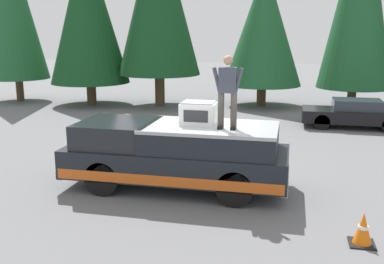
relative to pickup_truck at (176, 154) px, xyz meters
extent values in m
plane|color=slate|center=(0.47, -0.71, -0.87)|extent=(90.00, 90.00, 0.00)
cube|color=black|center=(0.00, 0.01, -0.17)|extent=(2.00, 5.50, 0.70)
cube|color=#CC5619|center=(0.00, 0.01, -0.37)|extent=(2.01, 5.39, 0.24)
cube|color=black|center=(0.00, 1.52, 0.48)|extent=(1.84, 1.87, 0.60)
cube|color=black|center=(0.00, -0.87, 0.44)|extent=(1.92, 3.19, 0.52)
cube|color=#A8AAAF|center=(0.00, -0.87, 0.74)|extent=(1.94, 3.19, 0.08)
cube|color=#232326|center=(0.00, 2.70, -0.44)|extent=(1.96, 0.16, 0.20)
cube|color=#B2B5BA|center=(0.00, -2.68, -0.44)|extent=(1.96, 0.16, 0.20)
cylinder|color=black|center=(-0.85, 1.60, -0.45)|extent=(0.30, 0.84, 0.84)
cylinder|color=black|center=(0.85, 1.60, -0.45)|extent=(0.30, 0.84, 0.84)
cylinder|color=black|center=(-0.85, -1.59, -0.45)|extent=(0.30, 0.84, 0.84)
cylinder|color=black|center=(0.85, -1.59, -0.45)|extent=(0.30, 0.84, 0.84)
cube|color=silver|center=(0.08, -0.55, 1.04)|extent=(0.64, 0.84, 0.52)
cube|color=#2D2D30|center=(-0.25, -0.55, 1.04)|extent=(0.01, 0.59, 0.29)
cube|color=#99999E|center=(0.08, -0.55, 1.32)|extent=(0.58, 0.76, 0.04)
cylinder|color=#423D38|center=(-0.25, -1.45, 1.20)|extent=(0.15, 0.15, 0.84)
cube|color=black|center=(-0.29, -1.45, 0.82)|extent=(0.26, 0.11, 0.08)
cylinder|color=#423D38|center=(-0.25, -1.15, 1.20)|extent=(0.15, 0.15, 0.84)
cube|color=black|center=(-0.29, -1.15, 0.82)|extent=(0.26, 0.11, 0.08)
cube|color=#474C5B|center=(-0.25, -1.30, 1.91)|extent=(0.24, 0.40, 0.58)
sphere|color=tan|center=(-0.25, -1.30, 2.36)|extent=(0.22, 0.22, 0.22)
cylinder|color=#474C5B|center=(-0.28, -1.54, 1.91)|extent=(0.09, 0.23, 0.58)
cylinder|color=#474C5B|center=(-0.28, -1.05, 1.91)|extent=(0.09, 0.23, 0.58)
cube|color=black|center=(8.53, -5.25, -0.38)|extent=(1.64, 4.10, 0.50)
cube|color=#282D38|center=(8.53, -5.35, 0.08)|extent=(1.31, 1.89, 0.42)
cylinder|color=black|center=(7.81, -3.98, -0.56)|extent=(0.20, 0.62, 0.62)
cylinder|color=black|center=(9.25, -3.98, -0.56)|extent=(0.20, 0.62, 0.62)
cylinder|color=black|center=(9.25, -6.53, -0.56)|extent=(0.20, 0.62, 0.62)
cube|color=black|center=(-2.18, -4.14, -0.86)|extent=(0.47, 0.47, 0.03)
cone|color=orange|center=(-2.18, -4.14, -0.56)|extent=(0.36, 0.36, 0.62)
cylinder|color=white|center=(-2.18, -4.14, -0.53)|extent=(0.19, 0.19, 0.06)
cylinder|color=#4C3826|center=(12.88, -5.67, -0.31)|extent=(0.43, 0.43, 1.12)
cylinder|color=#4C3826|center=(13.22, -1.18, -0.32)|extent=(0.48, 0.48, 1.10)
cone|color=#1E562D|center=(13.22, -1.18, 3.26)|extent=(4.03, 4.03, 6.06)
cylinder|color=#4C3826|center=(12.02, 4.06, -0.04)|extent=(0.51, 0.51, 1.66)
cylinder|color=#4C3826|center=(11.63, 7.79, -0.29)|extent=(0.50, 0.50, 1.18)
cone|color=#14421E|center=(11.63, 7.79, 4.03)|extent=(4.15, 4.15, 7.46)
cylinder|color=#4C3826|center=(11.79, 12.23, -0.24)|extent=(0.41, 0.41, 1.27)
cone|color=#1E562D|center=(11.79, 12.23, 4.27)|extent=(3.41, 3.41, 7.75)
camera|label=1|loc=(-10.21, -2.72, 2.99)|focal=41.28mm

